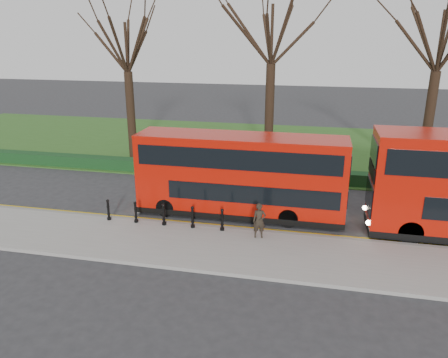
# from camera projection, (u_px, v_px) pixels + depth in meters

# --- Properties ---
(ground) EXTENTS (120.00, 120.00, 0.00)m
(ground) POSITION_uv_depth(u_px,v_px,m) (203.00, 219.00, 21.57)
(ground) COLOR #28282B
(ground) RESTS_ON ground
(pavement) EXTENTS (60.00, 4.00, 0.15)m
(pavement) POSITION_uv_depth(u_px,v_px,m) (185.00, 245.00, 18.77)
(pavement) COLOR gray
(pavement) RESTS_ON ground
(kerb) EXTENTS (60.00, 0.25, 0.16)m
(kerb) POSITION_uv_depth(u_px,v_px,m) (197.00, 226.00, 20.62)
(kerb) COLOR slate
(kerb) RESTS_ON ground
(grass_verge) EXTENTS (60.00, 18.00, 0.06)m
(grass_verge) POSITION_uv_depth(u_px,v_px,m) (251.00, 146.00, 35.47)
(grass_verge) COLOR #2B531B
(grass_verge) RESTS_ON ground
(hedge) EXTENTS (60.00, 0.90, 0.80)m
(hedge) POSITION_uv_depth(u_px,v_px,m) (230.00, 171.00, 27.75)
(hedge) COLOR black
(hedge) RESTS_ON ground
(yellow_line_outer) EXTENTS (60.00, 0.10, 0.01)m
(yellow_line_outer) POSITION_uv_depth(u_px,v_px,m) (199.00, 225.00, 20.92)
(yellow_line_outer) COLOR yellow
(yellow_line_outer) RESTS_ON ground
(yellow_line_inner) EXTENTS (60.00, 0.10, 0.01)m
(yellow_line_inner) POSITION_uv_depth(u_px,v_px,m) (200.00, 223.00, 21.11)
(yellow_line_inner) COLOR yellow
(yellow_line_inner) RESTS_ON ground
(tree_left) EXTENTS (7.21, 7.21, 11.26)m
(tree_left) POSITION_uv_depth(u_px,v_px,m) (126.00, 42.00, 29.87)
(tree_left) COLOR black
(tree_left) RESTS_ON ground
(tree_mid) EXTENTS (7.97, 7.97, 12.46)m
(tree_mid) POSITION_uv_depth(u_px,v_px,m) (272.00, 28.00, 27.57)
(tree_mid) COLOR black
(tree_mid) RESTS_ON ground
(tree_right) EXTENTS (7.64, 7.64, 11.94)m
(tree_right) POSITION_uv_depth(u_px,v_px,m) (442.00, 34.00, 25.66)
(tree_right) COLOR black
(tree_right) RESTS_ON ground
(bollard_row) EXTENTS (5.77, 0.15, 1.00)m
(bollard_row) POSITION_uv_depth(u_px,v_px,m) (164.00, 215.00, 20.43)
(bollard_row) COLOR black
(bollard_row) RESTS_ON pavement
(bus_lead) EXTENTS (10.24, 2.35, 4.07)m
(bus_lead) POSITION_uv_depth(u_px,v_px,m) (240.00, 176.00, 21.51)
(bus_lead) COLOR #A81005
(bus_lead) RESTS_ON ground
(pedestrian) EXTENTS (0.64, 0.48, 1.58)m
(pedestrian) POSITION_uv_depth(u_px,v_px,m) (259.00, 221.00, 19.08)
(pedestrian) COLOR black
(pedestrian) RESTS_ON pavement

